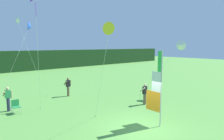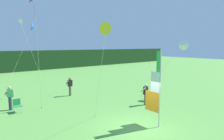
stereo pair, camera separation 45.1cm
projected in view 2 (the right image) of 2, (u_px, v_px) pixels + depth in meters
ground_plane at (137, 128)px, 10.74m from camera, size 120.00×120.00×0.00m
distant_treeline at (10, 61)px, 33.41m from camera, size 80.00×2.40×3.59m
banner_flag at (155, 90)px, 10.83m from camera, size 0.06×1.03×4.30m
person_near_banner at (10, 97)px, 13.61m from camera, size 0.55×0.48×1.69m
person_mid_field at (70, 86)px, 17.52m from camera, size 0.55×0.48×1.66m
person_far_left at (146, 94)px, 14.82m from camera, size 0.55×0.48×1.63m
folding_chair at (17, 105)px, 13.25m from camera, size 0.51×0.51×0.89m
kite_white_delta_0 at (183, 45)px, 16.63m from camera, size 2.36×3.09×4.96m
kite_blue_delta_2 at (33, 27)px, 18.12m from camera, size 3.42×1.35×6.71m
kite_yellow_delta_3 at (106, 30)px, 8.80m from camera, size 1.54×3.22×5.55m
kite_white_delta_4 at (20, 21)px, 16.06m from camera, size 2.12×0.94×6.85m
kite_purple_diamond_5 at (35, 2)px, 10.11m from camera, size 1.45×3.66×7.54m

